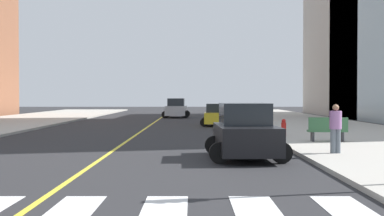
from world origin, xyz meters
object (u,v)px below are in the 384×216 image
car_yellow_nearest (218,115)px  fire_hydrant (286,128)px  car_silver_second (178,109)px  car_black_third (247,133)px  pedestrian_waiting_east (337,126)px  park_bench (329,130)px

car_yellow_nearest → fire_hydrant: 12.47m
car_silver_second → fire_hydrant: size_ratio=5.19×
fire_hydrant → car_black_third: bearing=-108.0°
car_silver_second → pedestrian_waiting_east: (6.93, -36.58, 0.18)m
car_silver_second → car_yellow_nearest: bearing=104.5°
car_silver_second → park_bench: bearing=106.1°
pedestrian_waiting_east → car_black_third: bearing=176.4°
car_yellow_nearest → park_bench: bearing=108.5°
pedestrian_waiting_east → car_yellow_nearest: bearing=88.6°
fire_hydrant → pedestrian_waiting_east: bearing=-87.5°
car_silver_second → fire_hydrant: 28.63m
park_bench → car_yellow_nearest: bearing=18.3°
car_yellow_nearest → car_silver_second: size_ratio=0.83×
car_black_third → pedestrian_waiting_east: size_ratio=2.51×
park_bench → fire_hydrant: (-1.39, 3.68, -0.11)m
car_yellow_nearest → pedestrian_waiting_east: size_ratio=2.15×
car_yellow_nearest → car_black_third: car_black_third is taller
park_bench → pedestrian_waiting_east: size_ratio=1.02×
car_silver_second → fire_hydrant: car_silver_second is taller
car_yellow_nearest → car_black_third: 21.24m
pedestrian_waiting_east → fire_hydrant: 8.75m
car_yellow_nearest → car_silver_second: bearing=-74.7°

